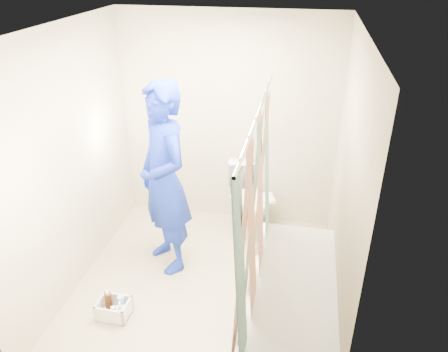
% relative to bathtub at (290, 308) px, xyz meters
% --- Properties ---
extents(floor, '(2.60, 2.60, 0.00)m').
position_rel_bathtub_xyz_m(floor, '(-0.85, 0.43, -0.27)').
color(floor, gray).
rests_on(floor, ground).
extents(ceiling, '(2.40, 2.60, 0.02)m').
position_rel_bathtub_xyz_m(ceiling, '(-0.85, 0.43, 2.13)').
color(ceiling, white).
rests_on(ceiling, wall_back).
extents(wall_back, '(2.40, 0.02, 2.40)m').
position_rel_bathtub_xyz_m(wall_back, '(-0.85, 1.73, 0.93)').
color(wall_back, tan).
rests_on(wall_back, ground).
extents(wall_front, '(2.40, 0.02, 2.40)m').
position_rel_bathtub_xyz_m(wall_front, '(-0.85, -0.88, 0.93)').
color(wall_front, tan).
rests_on(wall_front, ground).
extents(wall_left, '(0.02, 2.60, 2.40)m').
position_rel_bathtub_xyz_m(wall_left, '(-2.05, 0.43, 0.93)').
color(wall_left, tan).
rests_on(wall_left, ground).
extents(wall_right, '(0.02, 2.60, 2.40)m').
position_rel_bathtub_xyz_m(wall_right, '(0.35, 0.43, 0.93)').
color(wall_right, tan).
rests_on(wall_right, ground).
extents(bathtub, '(0.70, 1.75, 0.50)m').
position_rel_bathtub_xyz_m(bathtub, '(0.00, 0.00, 0.00)').
color(bathtub, white).
rests_on(bathtub, ground).
extents(curtain_rod, '(0.02, 1.90, 0.02)m').
position_rel_bathtub_xyz_m(curtain_rod, '(-0.33, 0.00, 1.68)').
color(curtain_rod, silver).
rests_on(curtain_rod, wall_back).
extents(shower_curtain, '(0.06, 1.75, 1.80)m').
position_rel_bathtub_xyz_m(shower_curtain, '(-0.33, 0.00, 0.75)').
color(shower_curtain, white).
rests_on(shower_curtain, curtain_rod).
extents(toilet, '(0.65, 0.85, 0.77)m').
position_rel_bathtub_xyz_m(toilet, '(-0.55, 1.51, 0.12)').
color(toilet, silver).
rests_on(toilet, ground).
extents(tank_lid, '(0.51, 0.35, 0.04)m').
position_rel_bathtub_xyz_m(tank_lid, '(-0.51, 1.39, 0.18)').
color(tank_lid, white).
rests_on(tank_lid, toilet).
extents(tank_internals, '(0.18, 0.09, 0.25)m').
position_rel_bathtub_xyz_m(tank_internals, '(-0.66, 1.68, 0.49)').
color(tank_internals, black).
rests_on(tank_internals, toilet).
extents(plumber, '(0.82, 0.83, 1.93)m').
position_rel_bathtub_xyz_m(plumber, '(-1.28, 0.72, 0.70)').
color(plumber, '#0F1E99').
rests_on(plumber, ground).
extents(cleaning_caddy, '(0.28, 0.23, 0.21)m').
position_rel_bathtub_xyz_m(cleaning_caddy, '(-1.52, -0.11, -0.19)').
color(cleaning_caddy, silver).
rests_on(cleaning_caddy, ground).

